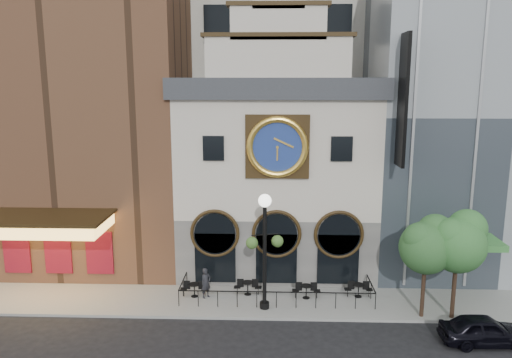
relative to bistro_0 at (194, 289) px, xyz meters
The scene contains 15 objects.
ground 5.28m from the bistro_0, 27.76° to the right, with size 120.00×120.00×0.00m, color black.
sidewalk 4.67m from the bistro_0, ahead, with size 44.00×5.00×0.15m, color gray.
clock_building 9.35m from the bistro_0, 49.20° to the left, with size 12.60×8.78×18.65m.
theater_building 16.43m from the bistro_0, 138.04° to the left, with size 14.00×15.60×25.00m.
retail_building 21.42m from the bistro_0, 23.16° to the left, with size 14.00×14.40×20.00m.
cafe_railing 4.64m from the bistro_0, ahead, with size 10.60×2.60×0.90m, color black, non-canonical shape.
bistro_0 is the anchor object (origin of this frame).
bistro_1 3.04m from the bistro_0, ahead, with size 1.58×0.68×0.90m.
bistro_2 6.33m from the bistro_0, ahead, with size 1.58×0.68×0.90m.
bistro_3 9.29m from the bistro_0, ahead, with size 1.58×0.68×0.90m.
car_right 15.07m from the bistro_0, 16.97° to the right, with size 1.66×4.11×1.40m, color black.
pedestrian 0.79m from the bistro_0, ahead, with size 0.63×0.41×1.72m, color #222227.
lamppost 5.44m from the bistro_0, 18.12° to the right, with size 1.97×0.99×6.31m.
tree_left 12.87m from the bistro_0, ahead, with size 2.80×2.70×5.40m.
tree_right 14.40m from the bistro_0, ahead, with size 2.95×2.84×5.69m.
Camera 1 is at (-0.23, -23.86, 12.25)m, focal length 35.00 mm.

